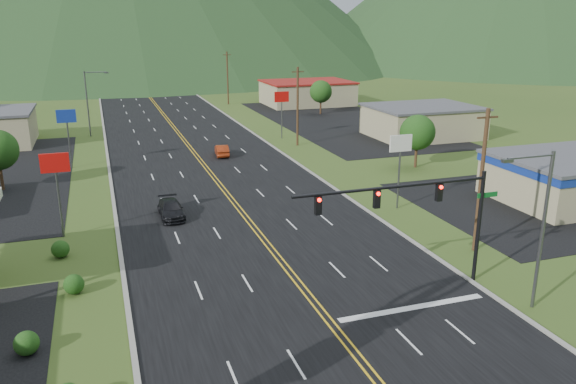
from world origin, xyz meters
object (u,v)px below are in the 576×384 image
object	(u,v)px
traffic_signal	(423,205)
car_red_far	(222,151)
streetlight_west	(89,99)
car_dark_mid	(171,210)
streetlight_east	(539,221)

from	to	relation	value
traffic_signal	car_red_far	xyz separation A→B (m)	(-3.60, 38.15, -4.66)
car_red_far	streetlight_west	bearing A→B (deg)	-44.30
car_dark_mid	car_red_far	bearing A→B (deg)	66.71
streetlight_east	car_dark_mid	xyz separation A→B (m)	(-16.96, 21.80, -4.52)
car_dark_mid	streetlight_west	bearing A→B (deg)	98.57
traffic_signal	streetlight_east	xyz separation A→B (m)	(4.70, -4.00, -0.15)
streetlight_west	car_red_far	bearing A→B (deg)	-50.80
streetlight_east	car_red_far	size ratio (longest dim) A/B	2.22
car_dark_mid	traffic_signal	bearing A→B (deg)	-55.64
streetlight_east	car_red_far	world-z (taller)	streetlight_east
streetlight_west	car_dark_mid	size ratio (longest dim) A/B	1.97
car_red_far	streetlight_east	bearing A→B (deg)	107.63
traffic_signal	streetlight_east	world-z (taller)	streetlight_east
traffic_signal	streetlight_east	bearing A→B (deg)	-40.39
streetlight_east	traffic_signal	bearing A→B (deg)	139.61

